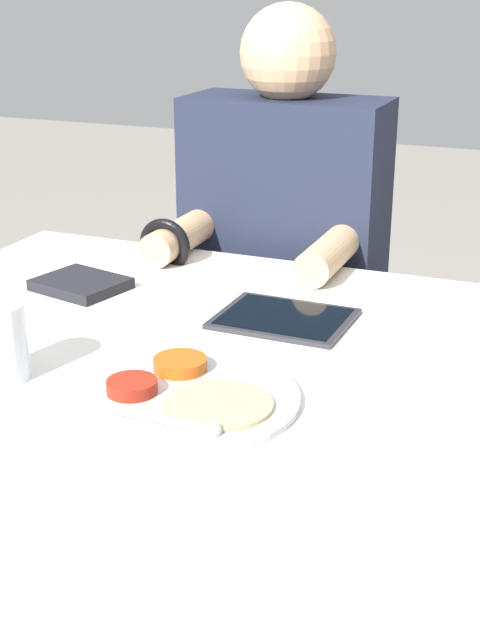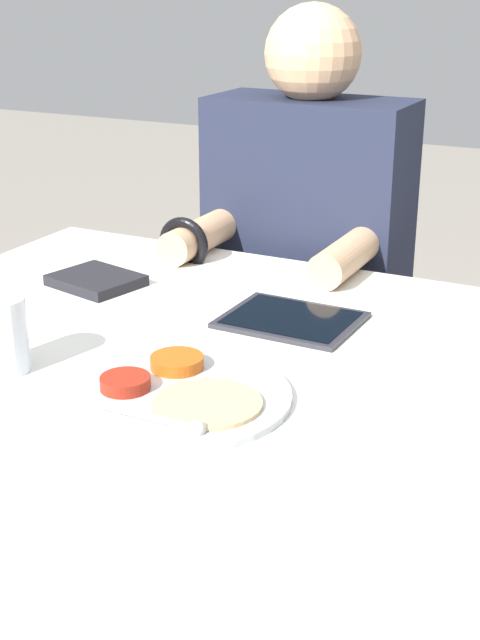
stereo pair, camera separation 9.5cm
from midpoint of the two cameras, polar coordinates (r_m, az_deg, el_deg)
dining_table at (r=1.51m, az=-5.48°, el=-15.73°), size 1.21×1.09×0.74m
thali_tray at (r=1.21m, az=-5.82°, el=-4.86°), size 0.31×0.31×0.03m
red_notebook at (r=1.66m, az=-11.77°, el=2.19°), size 0.18×0.16×0.02m
tablet_device at (r=1.48m, az=1.00°, el=0.08°), size 0.22×0.18×0.01m
person_diner at (r=2.01m, az=1.36°, el=0.81°), size 0.43×0.42×1.23m
drinking_glass at (r=1.31m, az=-17.13°, el=-1.37°), size 0.08×0.08×0.11m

